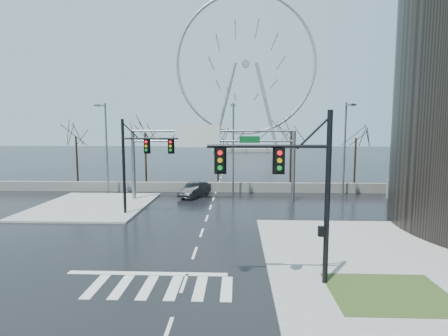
{
  "coord_description": "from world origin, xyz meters",
  "views": [
    {
      "loc": [
        2.46,
        -19.54,
        7.15
      ],
      "look_at": [
        1.37,
        8.86,
        4.0
      ],
      "focal_mm": 28.0,
      "sensor_mm": 36.0,
      "label": 1
    }
  ],
  "objects_px": {
    "car": "(195,190)",
    "ferris_wheel": "(246,70)",
    "sign_gantry": "(209,149)",
    "signal_mast_near": "(297,181)",
    "signal_mast_far": "(137,158)"
  },
  "relations": [
    {
      "from": "sign_gantry",
      "to": "ferris_wheel",
      "type": "xyz_separation_m",
      "value": [
        5.38,
        80.04,
        20.95
      ]
    },
    {
      "from": "ferris_wheel",
      "to": "car",
      "type": "bearing_deg",
      "value": -95.16
    },
    {
      "from": "signal_mast_far",
      "to": "ferris_wheel",
      "type": "distance_m",
      "value": 89.3
    },
    {
      "from": "sign_gantry",
      "to": "ferris_wheel",
      "type": "bearing_deg",
      "value": 86.16
    },
    {
      "from": "signal_mast_near",
      "to": "car",
      "type": "relative_size",
      "value": 1.71
    },
    {
      "from": "signal_mast_near",
      "to": "car",
      "type": "distance_m",
      "value": 22.61
    },
    {
      "from": "car",
      "to": "ferris_wheel",
      "type": "bearing_deg",
      "value": 106.52
    },
    {
      "from": "signal_mast_far",
      "to": "car",
      "type": "relative_size",
      "value": 1.71
    },
    {
      "from": "signal_mast_near",
      "to": "sign_gantry",
      "type": "bearing_deg",
      "value": 106.19
    },
    {
      "from": "sign_gantry",
      "to": "car",
      "type": "xyz_separation_m",
      "value": [
        -1.67,
        2.04,
        -4.41
      ]
    },
    {
      "from": "signal_mast_far",
      "to": "sign_gantry",
      "type": "relative_size",
      "value": 0.49
    },
    {
      "from": "signal_mast_far",
      "to": "signal_mast_near",
      "type": "bearing_deg",
      "value": -49.74
    },
    {
      "from": "signal_mast_near",
      "to": "sign_gantry",
      "type": "xyz_separation_m",
      "value": [
        -5.52,
        19.0,
        0.31
      ]
    },
    {
      "from": "signal_mast_near",
      "to": "signal_mast_far",
      "type": "xyz_separation_m",
      "value": [
        -11.01,
        13.0,
        -0.04
      ]
    },
    {
      "from": "signal_mast_far",
      "to": "car",
      "type": "xyz_separation_m",
      "value": [
        3.82,
        8.04,
        -4.06
      ]
    }
  ]
}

